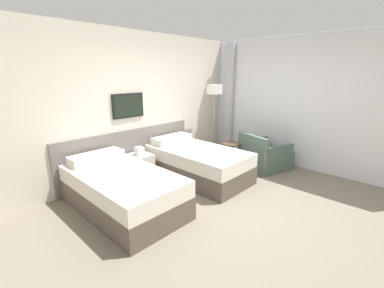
% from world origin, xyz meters
% --- Properties ---
extents(ground_plane, '(16.00, 16.00, 0.00)m').
position_xyz_m(ground_plane, '(0.00, 0.00, 0.00)').
color(ground_plane, slate).
extents(wall_headboard, '(10.00, 0.10, 2.70)m').
position_xyz_m(wall_headboard, '(-0.02, 2.03, 1.30)').
color(wall_headboard, beige).
rests_on(wall_headboard, ground_plane).
extents(wall_window, '(0.21, 4.51, 2.70)m').
position_xyz_m(wall_window, '(2.45, -0.14, 1.34)').
color(wall_window, white).
rests_on(wall_window, ground_plane).
extents(bed_near_door, '(1.06, 1.94, 0.70)m').
position_xyz_m(bed_near_door, '(-1.14, 1.01, 0.30)').
color(bed_near_door, brown).
rests_on(bed_near_door, ground_plane).
extents(bed_near_window, '(1.06, 1.94, 0.70)m').
position_xyz_m(bed_near_window, '(0.49, 1.01, 0.30)').
color(bed_near_window, brown).
rests_on(bed_near_window, ground_plane).
extents(nightstand, '(0.39, 0.43, 0.64)m').
position_xyz_m(nightstand, '(-0.32, 1.71, 0.26)').
color(nightstand, beige).
rests_on(nightstand, ground_plane).
extents(floor_lamp, '(0.25, 0.25, 1.70)m').
position_xyz_m(floor_lamp, '(1.70, 1.59, 1.44)').
color(floor_lamp, '#9E9993').
rests_on(floor_lamp, ground_plane).
extents(side_table, '(0.42, 0.42, 0.50)m').
position_xyz_m(side_table, '(1.52, 0.94, 0.35)').
color(side_table, brown).
rests_on(side_table, ground_plane).
extents(armchair, '(1.05, 1.03, 0.75)m').
position_xyz_m(armchair, '(1.85, 0.34, 0.25)').
color(armchair, '#4C6056').
rests_on(armchair, ground_plane).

